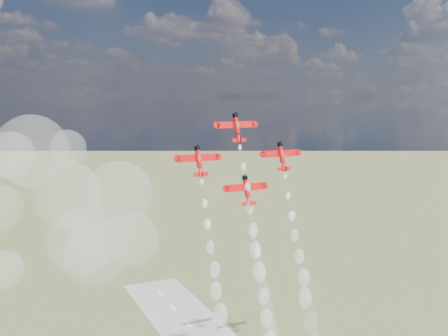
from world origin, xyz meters
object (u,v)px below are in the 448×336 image
plane_lead (237,127)px  plane_right (282,156)px  plane_slot (247,190)px  plane_left (199,160)px

plane_lead → plane_right: bearing=-13.6°
plane_right → plane_lead: bearing=166.4°
plane_slot → plane_left: bearing=166.4°
plane_left → plane_right: same height
plane_right → plane_slot: bearing=-166.4°
plane_right → plane_slot: plane_right is taller
plane_lead → plane_right: plane_lead is taller
plane_lead → plane_left: plane_lead is taller
plane_left → plane_slot: 17.46m
plane_lead → plane_right: size_ratio=1.00×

